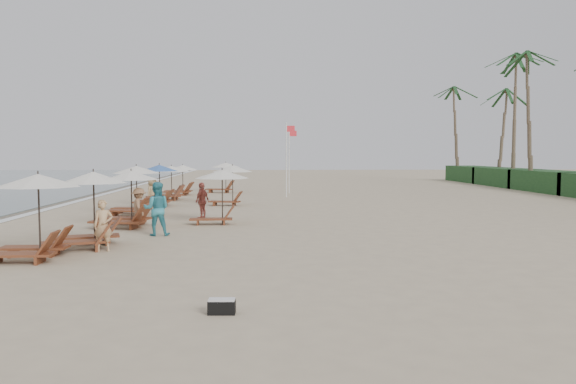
{
  "coord_description": "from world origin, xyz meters",
  "views": [
    {
      "loc": [
        -0.27,
        -18.18,
        2.89
      ],
      "look_at": [
        1.0,
        4.49,
        1.3
      ],
      "focal_mm": 34.19,
      "sensor_mm": 36.0,
      "label": 1
    }
  ],
  "objects": [
    {
      "name": "lounger_station_1",
      "position": [
        -5.53,
        -1.14,
        1.08
      ],
      "size": [
        2.53,
        2.35,
        2.34
      ],
      "color": "brown",
      "rests_on": "ground"
    },
    {
      "name": "inland_station_0",
      "position": [
        -1.87,
        4.38,
        1.49
      ],
      "size": [
        2.51,
        2.24,
        2.22
      ],
      "color": "brown",
      "rests_on": "ground"
    },
    {
      "name": "lounger_station_6",
      "position": [
        -5.73,
        20.53,
        1.04
      ],
      "size": [
        2.54,
        2.16,
        2.1
      ],
      "color": "brown",
      "rests_on": "ground"
    },
    {
      "name": "beachgoer_near",
      "position": [
        -4.84,
        -1.78,
        0.77
      ],
      "size": [
        0.64,
        0.51,
        1.53
      ],
      "primitive_type": "imported",
      "rotation": [
        0.0,
        0.0,
        0.29
      ],
      "color": "tan",
      "rests_on": "ground"
    },
    {
      "name": "inland_station_2",
      "position": [
        -2.84,
        22.76,
        1.37
      ],
      "size": [
        2.72,
        2.24,
        2.22
      ],
      "color": "brown",
      "rests_on": "ground"
    },
    {
      "name": "lounger_station_4",
      "position": [
        -5.92,
        12.34,
        1.05
      ],
      "size": [
        2.49,
        2.03,
        2.28
      ],
      "color": "brown",
      "rests_on": "ground"
    },
    {
      "name": "lounger_station_5",
      "position": [
        -5.87,
        16.27,
        1.06
      ],
      "size": [
        2.73,
        2.56,
        2.13
      ],
      "color": "brown",
      "rests_on": "ground"
    },
    {
      "name": "lounger_station_2",
      "position": [
        -5.51,
        3.63,
        1.01
      ],
      "size": [
        2.68,
        2.36,
        2.22
      ],
      "color": "brown",
      "rests_on": "ground"
    },
    {
      "name": "beachgoer_mid_a",
      "position": [
        -3.82,
        1.25,
        0.95
      ],
      "size": [
        0.97,
        0.78,
        1.9
      ],
      "primitive_type": "imported",
      "rotation": [
        0.0,
        0.0,
        3.21
      ],
      "color": "teal",
      "rests_on": "ground"
    },
    {
      "name": "foam_line",
      "position": [
        -11.2,
        10.0,
        0.01
      ],
      "size": [
        0.5,
        140.0,
        0.02
      ],
      "primitive_type": "cube",
      "color": "white",
      "rests_on": "ground"
    },
    {
      "name": "ground",
      "position": [
        0.0,
        0.0,
        0.0
      ],
      "size": [
        160.0,
        160.0,
        0.0
      ],
      "primitive_type": "plane",
      "color": "tan",
      "rests_on": "ground"
    },
    {
      "name": "beachgoer_mid_b",
      "position": [
        -4.9,
        3.45,
        0.78
      ],
      "size": [
        0.94,
        1.16,
        1.56
      ],
      "primitive_type": "imported",
      "rotation": [
        0.0,
        0.0,
        1.99
      ],
      "color": "#986F4D",
      "rests_on": "ground"
    },
    {
      "name": "lounger_station_3",
      "position": [
        -6.19,
        8.01,
        1.17
      ],
      "size": [
        2.56,
        2.23,
        2.32
      ],
      "color": "brown",
      "rests_on": "ground"
    },
    {
      "name": "duffel_bag",
      "position": [
        -0.92,
        -8.41,
        0.14
      ],
      "size": [
        0.5,
        0.27,
        0.28
      ],
      "color": "black",
      "rests_on": "ground"
    },
    {
      "name": "beachgoer_far_a",
      "position": [
        -2.71,
        6.08,
        0.82
      ],
      "size": [
        0.79,
        1.03,
        1.63
      ],
      "primitive_type": "imported",
      "rotation": [
        0.0,
        0.0,
        4.24
      ],
      "color": "#B15347",
      "rests_on": "ground"
    },
    {
      "name": "flag_pole_near",
      "position": [
        1.68,
        18.09,
        2.72
      ],
      "size": [
        0.6,
        0.08,
        4.94
      ],
      "color": "silver",
      "rests_on": "ground"
    },
    {
      "name": "lounger_station_0",
      "position": [
        -6.4,
        -3.03,
        1.22
      ],
      "size": [
        2.5,
        2.26,
        2.35
      ],
      "color": "brown",
      "rests_on": "ground"
    },
    {
      "name": "beachgoer_far_b",
      "position": [
        -5.77,
        10.79,
        0.82
      ],
      "size": [
        0.84,
        0.96,
        1.65
      ],
      "primitive_type": "imported",
      "rotation": [
        0.0,
        0.0,
        1.08
      ],
      "color": "tan",
      "rests_on": "ground"
    },
    {
      "name": "flag_pole_far",
      "position": [
        2.09,
        21.95,
        2.63
      ],
      "size": [
        0.59,
        0.08,
        4.77
      ],
      "color": "silver",
      "rests_on": "ground"
    },
    {
      "name": "inland_station_1",
      "position": [
        -1.81,
        12.55,
        1.49
      ],
      "size": [
        2.54,
        2.24,
        2.22
      ],
      "color": "brown",
      "rests_on": "ground"
    },
    {
      "name": "wet_sand_band",
      "position": [
        -12.5,
        10.0,
        0.0
      ],
      "size": [
        3.2,
        140.0,
        0.01
      ],
      "primitive_type": "cube",
      "color": "#6B5E4C",
      "rests_on": "ground"
    }
  ]
}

